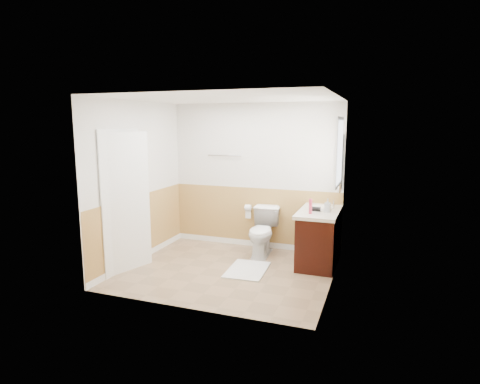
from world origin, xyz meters
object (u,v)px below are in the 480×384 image
at_px(toilet, 263,232).
at_px(vanity_cabinet, 319,238).
at_px(lotion_bottle, 310,206).
at_px(bath_mat, 247,270).
at_px(soap_dispenser, 328,205).

distance_m(toilet, vanity_cabinet, 0.95).
relative_size(vanity_cabinet, lotion_bottle, 5.00).
distance_m(bath_mat, vanity_cabinet, 1.23).
bearing_deg(bath_mat, vanity_cabinet, 35.70).
relative_size(bath_mat, vanity_cabinet, 0.73).
distance_m(vanity_cabinet, lotion_bottle, 0.65).
xyz_separation_m(bath_mat, vanity_cabinet, (0.95, 0.68, 0.39)).
relative_size(bath_mat, soap_dispenser, 3.98).
bearing_deg(bath_mat, lotion_bottle, 23.67).
bearing_deg(lotion_bottle, vanity_cabinet, 72.06).
relative_size(toilet, bath_mat, 0.97).
height_order(toilet, lotion_bottle, lotion_bottle).
xyz_separation_m(bath_mat, lotion_bottle, (0.85, 0.37, 0.95)).
height_order(toilet, soap_dispenser, soap_dispenser).
bearing_deg(vanity_cabinet, soap_dispenser, -40.99).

